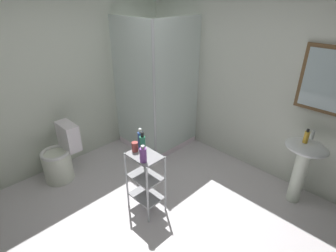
# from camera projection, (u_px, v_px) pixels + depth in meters

# --- Properties ---
(ground_plane) EXTENTS (4.20, 4.20, 0.02)m
(ground_plane) POSITION_uv_depth(u_px,v_px,m) (150.00, 227.00, 2.91)
(ground_plane) COLOR silver
(wall_back) EXTENTS (4.20, 0.14, 2.50)m
(wall_back) POSITION_uv_depth(u_px,v_px,m) (253.00, 79.00, 3.49)
(wall_back) COLOR silver
(wall_back) RESTS_ON ground_plane
(wall_left) EXTENTS (0.10, 4.20, 2.50)m
(wall_left) POSITION_uv_depth(u_px,v_px,m) (54.00, 79.00, 3.50)
(wall_left) COLOR silver
(wall_left) RESTS_ON ground_plane
(shower_stall) EXTENTS (0.92, 0.92, 2.00)m
(shower_stall) POSITION_uv_depth(u_px,v_px,m) (157.00, 120.00, 4.21)
(shower_stall) COLOR white
(shower_stall) RESTS_ON ground_plane
(pedestal_sink) EXTENTS (0.46, 0.37, 0.81)m
(pedestal_sink) POSITION_uv_depth(u_px,v_px,m) (303.00, 160.00, 3.01)
(pedestal_sink) COLOR white
(pedestal_sink) RESTS_ON ground_plane
(sink_faucet) EXTENTS (0.03, 0.03, 0.10)m
(sink_faucet) POSITION_uv_depth(u_px,v_px,m) (313.00, 135.00, 2.96)
(sink_faucet) COLOR silver
(sink_faucet) RESTS_ON pedestal_sink
(toilet) EXTENTS (0.37, 0.49, 0.76)m
(toilet) POSITION_uv_depth(u_px,v_px,m) (60.00, 158.00, 3.53)
(toilet) COLOR white
(toilet) RESTS_ON ground_plane
(storage_cart) EXTENTS (0.38, 0.28, 0.74)m
(storage_cart) POSITION_uv_depth(u_px,v_px,m) (146.00, 178.00, 2.95)
(storage_cart) COLOR silver
(storage_cart) RESTS_ON ground_plane
(hand_soap_bottle) EXTENTS (0.05, 0.05, 0.16)m
(hand_soap_bottle) POSITION_uv_depth(u_px,v_px,m) (306.00, 137.00, 2.88)
(hand_soap_bottle) COLOR gold
(hand_soap_bottle) RESTS_ON pedestal_sink
(body_wash_bottle_green) EXTENTS (0.06, 0.06, 0.25)m
(body_wash_bottle_green) POSITION_uv_depth(u_px,v_px,m) (143.00, 144.00, 2.81)
(body_wash_bottle_green) COLOR #2E8B63
(body_wash_bottle_green) RESTS_ON storage_cart
(conditioner_bottle_purple) EXTENTS (0.07, 0.07, 0.19)m
(conditioner_bottle_purple) POSITION_uv_depth(u_px,v_px,m) (143.00, 155.00, 2.67)
(conditioner_bottle_purple) COLOR purple
(conditioner_bottle_purple) RESTS_ON storage_cart
(shampoo_bottle_blue) EXTENTS (0.06, 0.06, 0.24)m
(shampoo_bottle_blue) POSITION_uv_depth(u_px,v_px,m) (141.00, 140.00, 2.89)
(shampoo_bottle_blue) COLOR #315BB3
(shampoo_bottle_blue) RESTS_ON storage_cart
(rinse_cup) EXTENTS (0.07, 0.07, 0.11)m
(rinse_cup) POSITION_uv_depth(u_px,v_px,m) (135.00, 147.00, 2.86)
(rinse_cup) COLOR #B24742
(rinse_cup) RESTS_ON storage_cart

